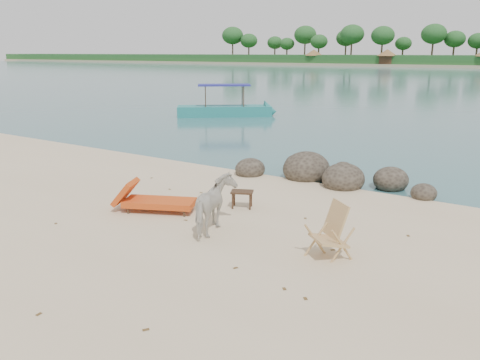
# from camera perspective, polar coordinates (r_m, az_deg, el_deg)

# --- Properties ---
(boulders) EXTENTS (6.24, 2.79, 1.12)m
(boulders) POSITION_cam_1_polar(r_m,az_deg,el_deg) (15.01, 10.17, 0.74)
(boulders) COLOR #2C251D
(boulders) RESTS_ON ground
(cow) EXTENTS (1.08, 1.60, 1.24)m
(cow) POSITION_cam_1_polar(r_m,az_deg,el_deg) (10.38, -3.07, -3.28)
(cow) COLOR beige
(cow) RESTS_ON ground
(side_table) EXTENTS (0.66, 0.55, 0.45)m
(side_table) POSITION_cam_1_polar(r_m,az_deg,el_deg) (12.09, 0.25, -2.53)
(side_table) COLOR #302213
(side_table) RESTS_ON ground
(lounge_chair) EXTENTS (2.34, 1.61, 0.67)m
(lounge_chair) POSITION_cam_1_polar(r_m,az_deg,el_deg) (11.98, -9.80, -2.38)
(lounge_chair) COLOR #C15616
(lounge_chair) RESTS_ON ground
(deck_chair) EXTENTS (0.99, 1.00, 1.05)m
(deck_chair) POSITION_cam_1_polar(r_m,az_deg,el_deg) (9.28, 10.81, -6.48)
(deck_chair) COLOR tan
(deck_chair) RESTS_ON ground
(boat_near) EXTENTS (6.26, 5.18, 3.25)m
(boat_near) POSITION_cam_1_polar(r_m,az_deg,el_deg) (30.16, -1.94, 10.94)
(boat_near) COLOR #217B79
(boat_near) RESTS_ON water
(dead_leaves) EXTENTS (8.27, 7.07, 0.00)m
(dead_leaves) POSITION_cam_1_polar(r_m,az_deg,el_deg) (10.31, -5.07, -7.12)
(dead_leaves) COLOR brown
(dead_leaves) RESTS_ON ground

